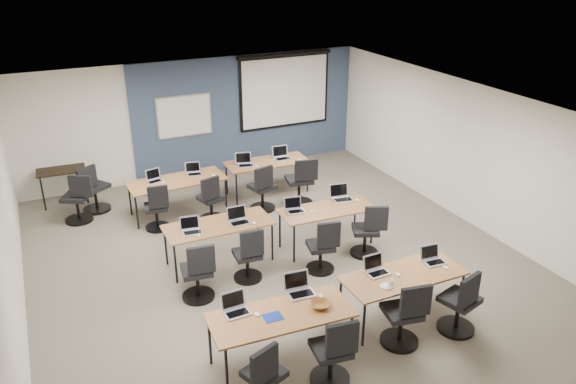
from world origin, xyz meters
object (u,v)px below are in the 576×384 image
laptop_8 (154,178)px  task_chair_11 (301,185)px  task_chair_5 (249,259)px  laptop_6 (294,208)px  task_chair_4 (198,276)px  laptop_5 (238,219)px  whiteboard (184,116)px  training_table_mid_left (218,227)px  task_chair_2 (404,319)px  spare_chair_b (78,202)px  utility_table (61,174)px  training_table_front_right (403,277)px  training_table_back_left (177,182)px  laptop_7 (341,196)px  laptop_11 (282,156)px  laptop_10 (245,162)px  task_chair_7 (368,234)px  training_table_mid_right (327,211)px  task_chair_0 (264,381)px  laptop_2 (376,269)px  task_chair_3 (460,307)px  laptop_0 (235,308)px  laptop_3 (433,258)px  laptop_9 (194,171)px  task_chair_9 (211,202)px  training_table_front_left (281,317)px  task_chair_6 (323,251)px  task_chair_8 (157,211)px  spare_chair_a (93,192)px  task_chair_1 (333,356)px  laptop_4 (191,228)px  projector_screen (285,86)px  training_table_back_right (267,164)px

laptop_8 → task_chair_11: bearing=-30.7°
task_chair_5 → laptop_6: (1.13, 0.64, 0.40)m
task_chair_4 → laptop_5: (0.97, 0.83, 0.39)m
whiteboard → training_table_mid_left: bearing=-98.6°
task_chair_2 → spare_chair_b: bearing=132.0°
task_chair_4 → utility_table: bearing=115.9°
task_chair_11 → training_table_front_right: bearing=-84.0°
training_table_back_left → laptop_7: 3.31m
laptop_11 → laptop_10: bearing=-173.7°
training_table_back_left → task_chair_7: (2.54, -3.04, -0.29)m
training_table_mid_right → task_chair_0: (-2.53, -3.12, -0.29)m
training_table_front_right → utility_table: size_ratio=1.86×
training_table_mid_left → laptop_11: 3.31m
laptop_2 → task_chair_3: 1.26m
task_chair_4 → laptop_7: (3.00, 0.91, 0.39)m
task_chair_3 → task_chair_4: size_ratio=1.02×
task_chair_7 → laptop_11: 3.29m
task_chair_4 → laptop_0: bearing=-80.3°
training_table_front_right → laptop_3: 0.61m
task_chair_5 → training_table_front_right: bearing=-44.2°
laptop_9 → task_chair_9: (0.09, -0.77, -0.39)m
task_chair_5 → utility_table: 5.05m
laptop_3 → task_chair_3: size_ratio=0.30×
whiteboard → laptop_10: (0.78, -1.70, -0.66)m
task_chair_3 → utility_table: (-4.56, 6.93, 0.25)m
training_table_front_left → laptop_5: 2.66m
task_chair_2 → task_chair_6: size_ratio=1.05×
training_table_front_right → task_chair_9: task_chair_9 is taller
training_table_mid_left → training_table_back_left: 2.18m
task_chair_3 → task_chair_8: task_chair_3 is taller
task_chair_7 → spare_chair_a: bearing=160.6°
whiteboard → laptop_11: whiteboard is taller
task_chair_1 → laptop_6: 3.46m
task_chair_2 → laptop_6: task_chair_2 is taller
laptop_4 → task_chair_5: bearing=-33.4°
task_chair_0 → task_chair_5: 2.77m
laptop_5 → projector_screen: bearing=55.6°
whiteboard → training_table_back_right: whiteboard is taller
task_chair_6 → projector_screen: bearing=84.0°
projector_screen → task_chair_0: 8.43m
laptop_5 → training_table_back_right: bearing=56.8°
laptop_0 → laptop_8: 4.73m
training_table_mid_left → laptop_8: bearing=103.3°
task_chair_0 → laptop_6: laptop_6 is taller
task_chair_3 → spare_chair_a: (-4.04, 6.23, 0.01)m
utility_table → laptop_5: bearing=-54.0°
whiteboard → laptop_3: 6.85m
task_chair_8 → projector_screen: bearing=40.7°
laptop_0 → laptop_8: laptop_0 is taller
training_table_front_left → training_table_mid_right: same height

